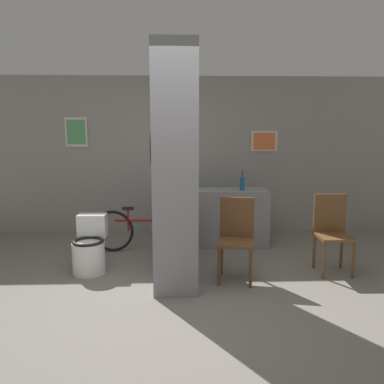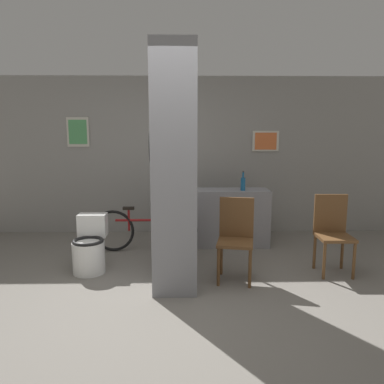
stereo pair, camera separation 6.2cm
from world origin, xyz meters
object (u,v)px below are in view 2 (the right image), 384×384
(toilet, at_px, (90,248))
(chair_by_doorway, at_px, (333,230))
(chair_near_pillar, at_px, (236,235))
(bottle_tall, at_px, (243,183))
(bicycle, at_px, (145,230))

(toilet, xyz_separation_m, chair_by_doorway, (2.97, -0.07, 0.23))
(chair_near_pillar, height_order, bottle_tall, bottle_tall)
(chair_by_doorway, bearing_deg, toilet, 179.64)
(toilet, height_order, chair_near_pillar, chair_near_pillar)
(chair_by_doorway, xyz_separation_m, bottle_tall, (-0.94, 1.04, 0.44))
(toilet, height_order, chair_by_doorway, chair_by_doorway)
(toilet, height_order, bottle_tall, bottle_tall)
(chair_near_pillar, distance_m, chair_by_doorway, 1.23)
(chair_near_pillar, xyz_separation_m, bicycle, (-1.16, 1.04, -0.21))
(toilet, relative_size, bicycle, 0.45)
(chair_near_pillar, xyz_separation_m, bottle_tall, (0.27, 1.24, 0.44))
(bicycle, bearing_deg, chair_by_doorway, -19.64)
(chair_by_doorway, height_order, bottle_tall, bottle_tall)
(chair_near_pillar, bearing_deg, bottle_tall, 88.70)
(chair_by_doorway, relative_size, bottle_tall, 3.25)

